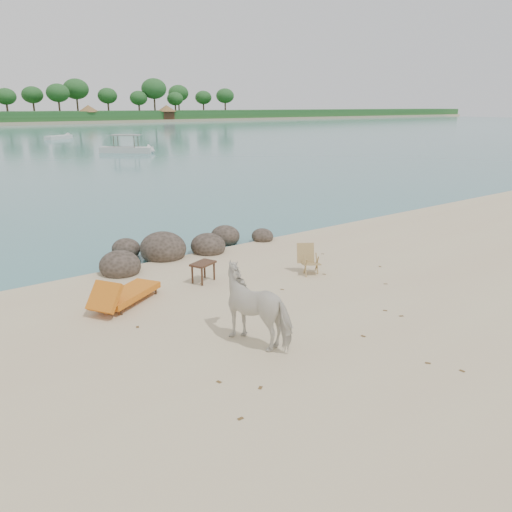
{
  "coord_description": "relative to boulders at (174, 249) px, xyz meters",
  "views": [
    {
      "loc": [
        -6.87,
        -7.4,
        4.56
      ],
      "look_at": [
        0.24,
        2.0,
        1.0
      ],
      "focal_mm": 35.0,
      "sensor_mm": 36.0,
      "label": 1
    }
  ],
  "objects": [
    {
      "name": "lounge_chair",
      "position": [
        -2.79,
        -2.93,
        0.12
      ],
      "size": [
        2.23,
        1.74,
        0.64
      ],
      "primitive_type": null,
      "rotation": [
        0.0,
        0.0,
        0.54
      ],
      "color": "#C76B17",
      "rests_on": "ground"
    },
    {
      "name": "boat_mid",
      "position": [
        13.49,
        35.33,
        1.25
      ],
      "size": [
        5.24,
        5.06,
        2.9
      ],
      "primitive_type": null,
      "rotation": [
        0.0,
        0.0,
        -0.76
      ],
      "color": "beige",
      "rests_on": "water"
    },
    {
      "name": "boulders",
      "position": [
        0.0,
        0.0,
        0.0
      ],
      "size": [
        6.34,
        2.92,
        1.06
      ],
      "rotation": [
        0.0,
        0.0,
        -0.1
      ],
      "color": "#2F271F",
      "rests_on": "ground"
    },
    {
      "name": "cow",
      "position": [
        -1.52,
        -6.4,
        0.55
      ],
      "size": [
        1.3,
        1.93,
        1.5
      ],
      "primitive_type": "imported",
      "rotation": [
        0.0,
        0.0,
        3.44
      ],
      "color": "silver",
      "rests_on": "ground"
    },
    {
      "name": "deck_chair",
      "position": [
        2.17,
        -4.0,
        0.21
      ],
      "size": [
        0.76,
        0.77,
        0.83
      ],
      "primitive_type": null,
      "rotation": [
        0.0,
        0.0,
        -0.57
      ],
      "color": "#9D814E",
      "rests_on": "ground"
    },
    {
      "name": "side_table",
      "position": [
        -0.59,
        -2.76,
        0.07
      ],
      "size": [
        0.77,
        0.64,
        0.53
      ],
      "primitive_type": null,
      "rotation": [
        0.0,
        0.0,
        0.37
      ],
      "color": "#342215",
      "rests_on": "ground"
    },
    {
      "name": "boat_far",
      "position": [
        14.44,
        61.46,
        0.11
      ],
      "size": [
        5.0,
        4.06,
        0.62
      ],
      "primitive_type": null,
      "rotation": [
        0.0,
        0.0,
        0.62
      ],
      "color": "silver",
      "rests_on": "water"
    },
    {
      "name": "dead_leaves",
      "position": [
        0.35,
        -6.1,
        -0.2
      ],
      "size": [
        7.69,
        6.89,
        0.0
      ],
      "color": "brown",
      "rests_on": "ground"
    }
  ]
}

